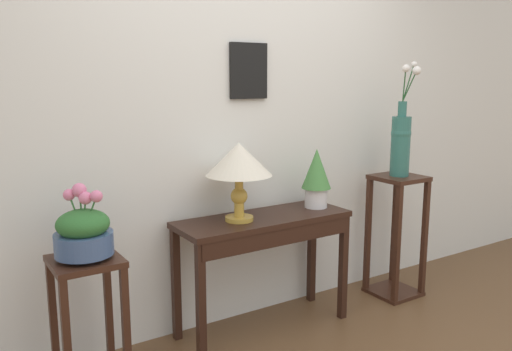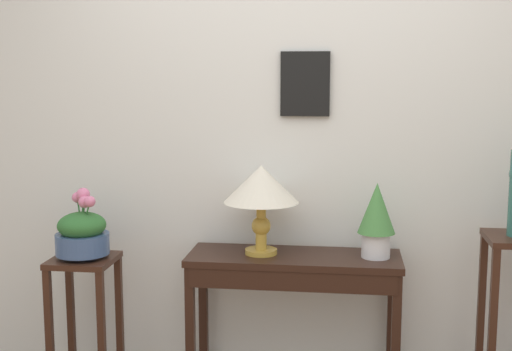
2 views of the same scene
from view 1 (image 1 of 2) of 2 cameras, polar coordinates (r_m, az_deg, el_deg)
name	(u,v)px [view 1 (image 1 of 2)]	position (r m, az deg, el deg)	size (l,w,h in m)	color
back_wall_with_art	(234,104)	(3.30, -2.40, 7.84)	(9.00, 0.13, 2.80)	silver
console_table	(265,235)	(3.20, 1.03, -6.53)	(1.09, 0.39, 0.73)	black
table_lamp	(239,163)	(3.02, -1.88, 1.42)	(0.39, 0.39, 0.46)	gold
potted_plant_on_console	(316,175)	(3.39, 6.61, 0.03)	(0.19, 0.19, 0.38)	silver
pedestal_stand_left	(89,326)	(2.81, -17.72, -15.39)	(0.32, 0.32, 0.70)	#381E14
planter_bowl_wide_left	(83,232)	(2.64, -18.31, -5.86)	(0.28, 0.28, 0.36)	#3D5684
pedestal_stand_right	(396,236)	(3.91, 15.01, -6.39)	(0.32, 0.32, 0.88)	#381E14
flower_vase_tall_right	(401,139)	(3.77, 15.55, 3.88)	(0.18, 0.18, 0.79)	#2D665B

